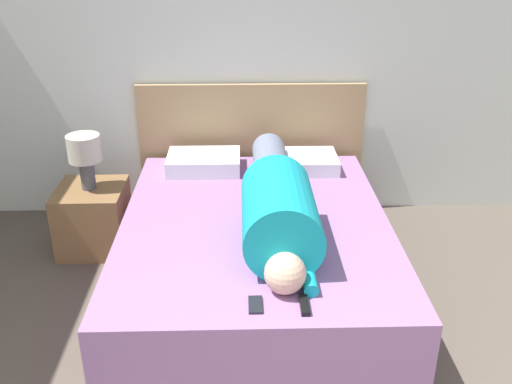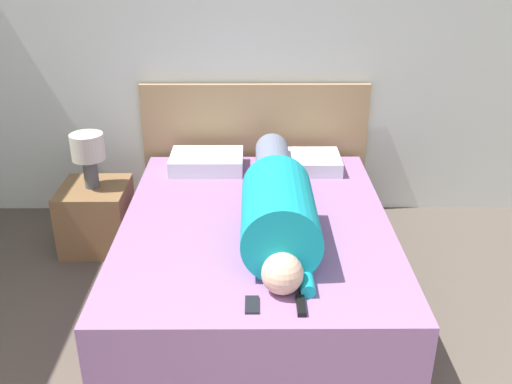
{
  "view_description": "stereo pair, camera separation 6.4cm",
  "coord_description": "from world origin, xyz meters",
  "views": [
    {
      "loc": [
        -0.31,
        -0.14,
        2.06
      ],
      "look_at": [
        -0.23,
        2.7,
        0.74
      ],
      "focal_mm": 40.0,
      "sensor_mm": 36.0,
      "label": 1
    },
    {
      "loc": [
        -0.25,
        -0.14,
        2.06
      ],
      "look_at": [
        -0.23,
        2.7,
        0.74
      ],
      "focal_mm": 40.0,
      "sensor_mm": 36.0,
      "label": 2
    }
  ],
  "objects": [
    {
      "name": "headboard",
      "position": [
        -0.23,
        3.96,
        0.51
      ],
      "size": [
        1.7,
        0.04,
        1.03
      ],
      "color": "tan",
      "rests_on": "ground_plane"
    },
    {
      "name": "person_lying",
      "position": [
        -0.11,
        2.72,
        0.66
      ],
      "size": [
        0.4,
        1.72,
        0.4
      ],
      "color": "#DBB293",
      "rests_on": "bed"
    },
    {
      "name": "cell_phone",
      "position": [
        -0.25,
        2.0,
        0.5
      ],
      "size": [
        0.06,
        0.13,
        0.01
      ],
      "color": "black",
      "rests_on": "bed"
    },
    {
      "name": "pillow_second",
      "position": [
        0.13,
        3.63,
        0.54
      ],
      "size": [
        0.49,
        0.37,
        0.1
      ],
      "color": "white",
      "rests_on": "bed"
    },
    {
      "name": "wall_back",
      "position": [
        0.0,
        4.03,
        1.3
      ],
      "size": [
        6.19,
        0.06,
        2.6
      ],
      "color": "silver",
      "rests_on": "ground_plane"
    },
    {
      "name": "tv_remote",
      "position": [
        -0.03,
        1.99,
        0.5
      ],
      "size": [
        0.04,
        0.15,
        0.02
      ],
      "color": "black",
      "rests_on": "bed"
    },
    {
      "name": "bed",
      "position": [
        -0.23,
        2.85,
        0.25
      ],
      "size": [
        1.58,
        2.04,
        0.49
      ],
      "color": "#936699",
      "rests_on": "ground_plane"
    },
    {
      "name": "table_lamp",
      "position": [
        -1.35,
        3.41,
        0.71
      ],
      "size": [
        0.22,
        0.22,
        0.38
      ],
      "color": "#4C4C51",
      "rests_on": "nightstand"
    },
    {
      "name": "pillow_near_headboard",
      "position": [
        -0.58,
        3.63,
        0.55
      ],
      "size": [
        0.51,
        0.37,
        0.11
      ],
      "color": "white",
      "rests_on": "bed"
    },
    {
      "name": "nightstand",
      "position": [
        -1.35,
        3.41,
        0.23
      ],
      "size": [
        0.45,
        0.48,
        0.45
      ],
      "color": "brown",
      "rests_on": "ground_plane"
    }
  ]
}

